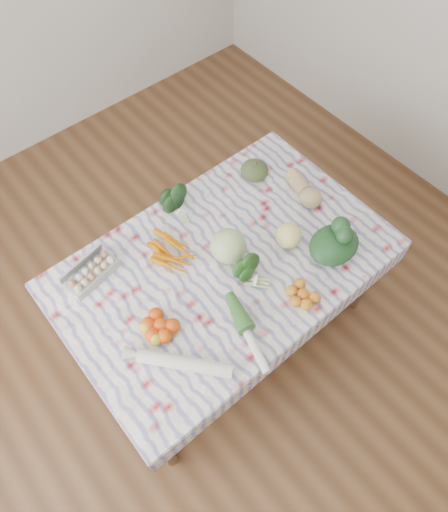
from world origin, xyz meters
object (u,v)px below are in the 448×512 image
Objects in this scene: egg_carton at (93,274)px; kabocha_squash at (254,170)px; cabbage at (228,246)px; grapefruit at (289,235)px; dining_table at (224,270)px; butternut_squash at (304,188)px.

kabocha_squash is (1.05, -0.01, 0.02)m from egg_carton.
cabbage reaches higher than grapefruit.
kabocha_squash is 0.86× the size of cabbage.
grapefruit is at bearing -110.95° from kabocha_squash.
dining_table is 0.61m from kabocha_squash.
cabbage is at bearing -145.39° from kabocha_squash.
kabocha_squash reaches higher than egg_carton.
kabocha_squash is at bearing 69.05° from grapefruit.
grapefruit is (0.87, -0.46, 0.03)m from egg_carton.
cabbage reaches higher than kabocha_squash.
butternut_squash reaches higher than kabocha_squash.
egg_carton is at bearing 151.05° from cabbage.
grapefruit is at bearing -38.20° from egg_carton.
dining_table is 0.38m from grapefruit.
butternut_squash reaches higher than egg_carton.
kabocha_squash is at bearing 126.58° from butternut_squash.
butternut_squash is at bearing 5.02° from dining_table.
egg_carton is 1.49× the size of cabbage.
egg_carton is 1.05m from kabocha_squash.
cabbage is 0.71× the size of butternut_squash.
cabbage is (0.59, -0.33, 0.05)m from egg_carton.
cabbage is (0.04, 0.01, 0.17)m from dining_table.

